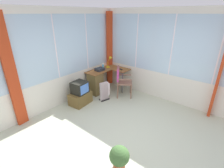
# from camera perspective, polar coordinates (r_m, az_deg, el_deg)

# --- Properties ---
(ground) EXTENTS (5.52, 5.72, 0.06)m
(ground) POSITION_cam_1_polar(r_m,az_deg,el_deg) (3.99, 4.37, -17.90)
(ground) COLOR beige
(north_window_panel) EXTENTS (4.52, 0.07, 2.76)m
(north_window_panel) POSITION_cam_1_polar(r_m,az_deg,el_deg) (4.92, -18.62, 7.84)
(north_window_panel) COLOR silver
(north_window_panel) RESTS_ON ground
(east_window_panel) EXTENTS (0.07, 4.72, 2.76)m
(east_window_panel) POSITION_cam_1_polar(r_m,az_deg,el_deg) (5.21, 19.80, 8.50)
(east_window_panel) COLOR silver
(east_window_panel) RESTS_ON ground
(curtain_north_left) EXTENTS (0.26, 0.10, 2.66)m
(curtain_north_left) POSITION_cam_1_polar(r_m,az_deg,el_deg) (4.36, -31.64, 2.95)
(curtain_north_left) COLOR #BB3B1A
(curtain_north_left) RESTS_ON ground
(curtain_corner) EXTENTS (0.26, 0.10, 2.66)m
(curtain_corner) POSITION_cam_1_polar(r_m,az_deg,el_deg) (6.22, -0.77, 11.67)
(curtain_corner) COLOR #BB3B1A
(curtain_corner) RESTS_ON ground
(curtain_east_far) EXTENTS (0.26, 0.10, 2.66)m
(curtain_east_far) POSITION_cam_1_polar(r_m,az_deg,el_deg) (4.88, 33.64, 4.40)
(curtain_east_far) COLOR #BB3B1A
(curtain_east_far) RESTS_ON ground
(desk) EXTENTS (1.32, 1.01, 0.77)m
(desk) POSITION_cam_1_polar(r_m,az_deg,el_deg) (5.70, -5.23, 0.91)
(desk) COLOR brown
(desk) RESTS_ON ground
(desk_lamp) EXTENTS (0.23, 0.20, 0.41)m
(desk_lamp) POSITION_cam_1_polar(r_m,az_deg,el_deg) (5.99, -0.59, 8.39)
(desk_lamp) COLOR yellow
(desk_lamp) RESTS_ON desk
(tv_remote) EXTENTS (0.10, 0.16, 0.02)m
(tv_remote) POSITION_cam_1_polar(r_m,az_deg,el_deg) (5.79, 3.12, 5.12)
(tv_remote) COLOR black
(tv_remote) RESTS_ON desk
(spray_bottle) EXTENTS (0.06, 0.06, 0.22)m
(spray_bottle) POSITION_cam_1_polar(r_m,az_deg,el_deg) (5.88, -3.14, 6.37)
(spray_bottle) COLOR #48B6D9
(spray_bottle) RESTS_ON desk
(paper_tray) EXTENTS (0.31, 0.25, 0.09)m
(paper_tray) POSITION_cam_1_polar(r_m,az_deg,el_deg) (5.69, -4.26, 5.12)
(paper_tray) COLOR #272B31
(paper_tray) RESTS_ON desk
(wooden_armchair) EXTENTS (0.67, 0.67, 1.01)m
(wooden_armchair) POSITION_cam_1_polar(r_m,az_deg,el_deg) (5.39, 3.05, 2.13)
(wooden_armchair) COLOR #825C49
(wooden_armchair) RESTS_ON ground
(tv_on_stand) EXTENTS (0.69, 0.51, 0.73)m
(tv_on_stand) POSITION_cam_1_polar(r_m,az_deg,el_deg) (5.11, -10.98, -3.49)
(tv_on_stand) COLOR brown
(tv_on_stand) RESTS_ON ground
(space_heater) EXTENTS (0.37, 0.24, 0.61)m
(space_heater) POSITION_cam_1_polar(r_m,az_deg,el_deg) (5.26, -2.49, -2.43)
(space_heater) COLOR silver
(space_heater) RESTS_ON ground
(potted_plant) EXTENTS (0.36, 0.36, 0.48)m
(potted_plant) POSITION_cam_1_polar(r_m,az_deg,el_deg) (3.16, 2.56, -24.02)
(potted_plant) COLOR #A4542E
(potted_plant) RESTS_ON ground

